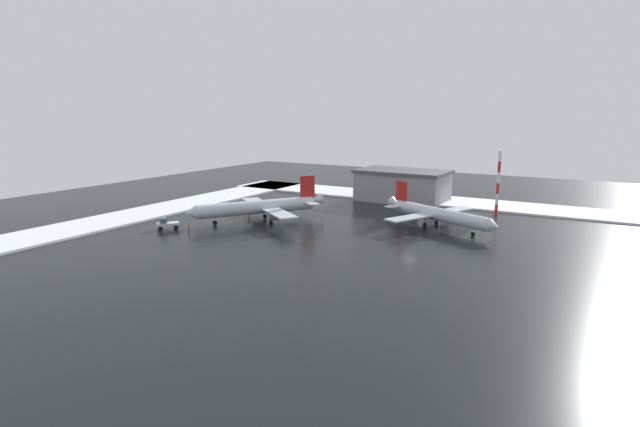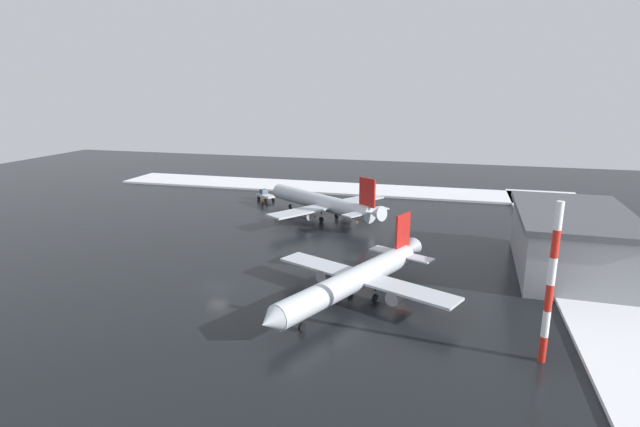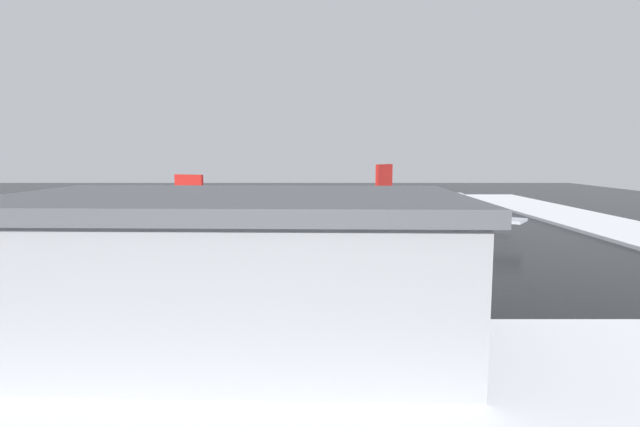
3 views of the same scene
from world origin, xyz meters
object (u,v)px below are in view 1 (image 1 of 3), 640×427
Objects in this scene: antenna_mast at (498,183)px; cargo_hangar at (402,185)px; airplane_parked_starboard at (437,214)px; traffic_cone_mid_line at (235,215)px; traffic_cone_near_nose at (283,215)px; ground_crew_by_nose_gear at (188,226)px; airplane_parked_portside at (260,207)px; ground_crew_near_tug at (249,210)px; traffic_cone_wingtip_side at (249,220)px; pushback_tug at (167,223)px.

antenna_mast is 0.62× the size of cargo_hangar.
airplane_parked_starboard is at bearing 66.79° from antenna_mast.
airplane_parked_starboard is at bearing -164.98° from traffic_cone_mid_line.
ground_crew_by_nose_gear is at bearing 69.09° from traffic_cone_near_nose.
airplane_parked_portside reaches higher than ground_crew_by_nose_gear.
airplane_parked_starboard is (-37.64, -13.93, -0.29)m from airplane_parked_portside.
ground_crew_by_nose_gear is 62.78m from cargo_hangar.
ground_crew_near_tug is (45.00, 8.61, -1.99)m from airplane_parked_starboard.
airplane_parked_portside reaches higher than traffic_cone_wingtip_side.
traffic_cone_mid_line is at bearing -140.49° from airplane_parked_starboard.
airplane_parked_starboard is at bearing 144.55° from airplane_parked_portside.
airplane_parked_portside is 52.44× the size of traffic_cone_mid_line.
airplane_parked_portside is 52.44× the size of traffic_cone_near_nose.
traffic_cone_wingtip_side is at bearing -163.97° from ground_crew_near_tug.
airplane_parked_starboard reaches higher than ground_crew_near_tug.
airplane_parked_portside is 20.93m from pushback_tug.
ground_crew_near_tug is at bearing -51.73° from traffic_cone_wingtip_side.
traffic_cone_mid_line is 8.00m from traffic_cone_wingtip_side.
ground_crew_near_tug is 4.12m from traffic_cone_mid_line.
antenna_mast reaches higher than ground_crew_near_tug.
airplane_parked_portside is 57.52m from antenna_mast.
airplane_parked_starboard is 16.62× the size of ground_crew_near_tug.
pushback_tug is at bearing 54.34° from traffic_cone_wingtip_side.
airplane_parked_portside is 16.87× the size of ground_crew_near_tug.
traffic_cone_mid_line is (46.35, 12.44, -2.68)m from airplane_parked_starboard.
cargo_hangar is 46.24× the size of traffic_cone_wingtip_side.
traffic_cone_near_nose is at bearing -99.99° from ground_crew_near_tug.
traffic_cone_near_nose is at bearing -150.81° from traffic_cone_mid_line.
airplane_parked_portside is at bearing 170.27° from traffic_cone_mid_line.
traffic_cone_near_nose is at bearing 20.52° from ground_crew_by_nose_gear.
ground_crew_near_tug reaches higher than traffic_cone_wingtip_side.
airplane_parked_portside is at bearing -135.21° from airplane_parked_starboard.
airplane_parked_starboard is 16.62× the size of ground_crew_by_nose_gear.
traffic_cone_near_nose is 9.84m from traffic_cone_wingtip_side.
pushback_tug is (49.83, 30.83, -1.67)m from airplane_parked_starboard.
airplane_parked_portside is 1.01× the size of airplane_parked_starboard.
airplane_parked_starboard is 33.09m from cargo_hangar.
ground_crew_near_tug is at bearing -109.52° from traffic_cone_mid_line.
traffic_cone_near_nose is at bearing -108.72° from traffic_cone_wingtip_side.
traffic_cone_mid_line is (8.71, -1.49, -2.97)m from airplane_parked_portside.
pushback_tug is 27.85m from traffic_cone_near_nose.
ground_crew_near_tug is (0.24, -20.92, 0.00)m from ground_crew_by_nose_gear.
traffic_cone_near_nose and traffic_cone_wingtip_side have the same top height.
ground_crew_by_nose_gear is at bearing 67.63° from traffic_cone_wingtip_side.
pushback_tug is 0.20× the size of cargo_hangar.
ground_crew_by_nose_gear is 20.93m from ground_crew_near_tug.
pushback_tug is 22.74m from ground_crew_near_tug.
airplane_parked_portside reaches higher than traffic_cone_near_nose.
cargo_hangar reaches higher than ground_crew_near_tug.
airplane_parked_portside is 52.44× the size of traffic_cone_wingtip_side.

